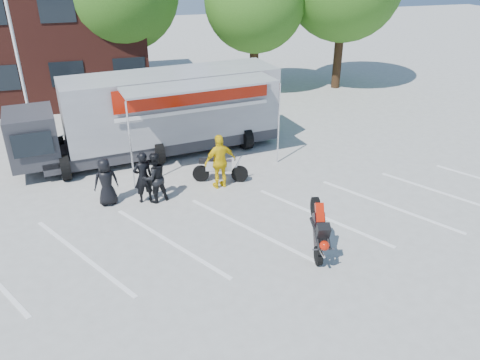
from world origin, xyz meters
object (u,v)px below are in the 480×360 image
tree_mid (255,2)px  spectator_hivis (220,162)px  spectator_leather_a (106,182)px  transporter_truck (164,152)px  stunt_bike_rider (313,251)px  spectator_leather_c (155,178)px  parked_motorcycle (220,181)px  spectator_leather_b (143,177)px  flagpole (17,21)px

tree_mid → spectator_hivis: bearing=-113.9°
spectator_leather_a → transporter_truck: bearing=-131.9°
stunt_bike_rider → spectator_leather_c: (-3.78, 4.14, 0.86)m
transporter_truck → spectator_leather_c: size_ratio=5.95×
parked_motorcycle → spectator_leather_a: (-3.93, -0.53, 0.81)m
transporter_truck → stunt_bike_rider: size_ratio=5.65×
tree_mid → spectator_leather_c: bearing=-122.1°
spectator_leather_c → spectator_hivis: 2.33m
spectator_hivis → spectator_leather_b: bearing=-4.0°
tree_mid → parked_motorcycle: size_ratio=3.78×
parked_motorcycle → transporter_truck: bearing=43.7°
spectator_hivis → spectator_leather_c: bearing=-0.7°
tree_mid → parked_motorcycle: tree_mid is taller
spectator_leather_a → spectator_leather_c: size_ratio=0.94×
spectator_leather_a → spectator_leather_b: size_ratio=0.92×
transporter_truck → spectator_hivis: (1.44, -3.66, 0.97)m
spectator_leather_a → spectator_hivis: (3.83, 0.11, 0.16)m
transporter_truck → stunt_bike_rider: (2.92, -8.16, 0.00)m
parked_motorcycle → stunt_bike_rider: (1.37, -4.92, 0.00)m
flagpole → stunt_bike_rider: (7.81, -10.62, -5.05)m
tree_mid → spectator_leather_a: size_ratio=4.75×
spectator_leather_b → spectator_hivis: bearing=172.2°
tree_mid → spectator_leather_b: bearing=-123.6°
spectator_leather_a → spectator_hivis: 3.83m
spectator_leather_b → spectator_leather_c: size_ratio=1.02×
transporter_truck → spectator_leather_b: size_ratio=5.82×
parked_motorcycle → spectator_leather_c: 2.67m
parked_motorcycle → stunt_bike_rider: bearing=-146.3°
flagpole → spectator_leather_b: flagpole is taller
transporter_truck → stunt_bike_rider: transporter_truck is taller
stunt_bike_rider → spectator_leather_b: 5.99m
tree_mid → parked_motorcycle: (-4.81, -10.70, -4.94)m
tree_mid → flagpole: bearing=-156.0°
spectator_leather_c → stunt_bike_rider: bearing=115.6°
flagpole → stunt_bike_rider: flagpole is taller
flagpole → transporter_truck: flagpole is taller
transporter_truck → spectator_leather_b: bearing=-114.1°
spectator_leather_b → spectator_hivis: 2.67m
spectator_hivis → transporter_truck: bearing=-78.1°
stunt_bike_rider → spectator_leather_a: 6.93m
spectator_leather_c → spectator_hivis: (2.30, 0.36, 0.11)m
tree_mid → spectator_leather_b: size_ratio=4.37×
parked_motorcycle → flagpole: bearing=66.6°
flagpole → spectator_leather_c: (4.03, -6.48, -4.19)m
flagpole → transporter_truck: size_ratio=0.78×
flagpole → spectator_leather_b: bearing=-60.1°
parked_motorcycle → spectator_leather_b: (-2.76, -0.68, 0.88)m
stunt_bike_rider → tree_mid: bearing=90.1°
tree_mid → spectator_leather_a: bearing=-127.9°
flagpole → spectator_leather_c: size_ratio=4.66×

